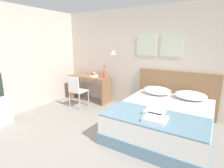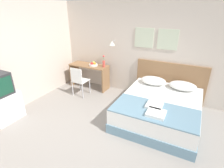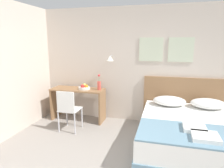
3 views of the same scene
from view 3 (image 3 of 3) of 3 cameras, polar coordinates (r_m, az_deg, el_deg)
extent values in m
cube|color=beige|center=(4.67, 6.62, 5.22)|extent=(5.27, 0.06, 2.65)
cube|color=beige|center=(4.56, 11.07, 9.66)|extent=(0.52, 0.02, 0.52)
cube|color=beige|center=(4.56, 19.08, 9.24)|extent=(0.52, 0.02, 0.52)
cylinder|color=#B2B2B7|center=(4.65, -0.30, 8.06)|extent=(0.02, 0.16, 0.02)
cone|color=white|center=(4.57, -0.60, 7.36)|extent=(0.17, 0.17, 0.12)
cube|color=#66899E|center=(3.91, 21.48, -15.50)|extent=(1.76, 2.06, 0.22)
cube|color=white|center=(3.80, 21.80, -11.80)|extent=(1.72, 2.02, 0.33)
cube|color=#8E6642|center=(4.74, 20.48, -4.90)|extent=(1.88, 0.06, 1.10)
ellipsoid|color=white|center=(4.38, 16.07, -4.67)|extent=(0.67, 0.48, 0.19)
ellipsoid|color=white|center=(4.47, 25.74, -5.08)|extent=(0.67, 0.48, 0.19)
cube|color=#66899E|center=(3.19, 23.31, -13.08)|extent=(1.70, 0.82, 0.02)
cube|color=white|center=(3.30, 22.45, -11.37)|extent=(0.32, 0.35, 0.06)
cube|color=white|center=(3.05, 25.13, -13.49)|extent=(0.35, 0.33, 0.06)
cube|color=#8E6642|center=(4.82, -9.78, -1.52)|extent=(1.26, 0.49, 0.03)
cube|color=#8E6642|center=(5.19, -15.80, -5.26)|extent=(0.04, 0.45, 0.74)
cube|color=#8E6642|center=(4.71, -2.79, -6.58)|extent=(0.04, 0.45, 0.74)
cube|color=white|center=(4.37, -11.87, -7.08)|extent=(0.41, 0.41, 0.02)
cube|color=white|center=(4.14, -13.16, -4.98)|extent=(0.38, 0.03, 0.42)
cylinder|color=#B7B7BC|center=(4.68, -12.77, -8.87)|extent=(0.03, 0.03, 0.45)
cylinder|color=#B7B7BC|center=(4.53, -8.58, -9.42)|extent=(0.03, 0.03, 0.45)
cylinder|color=#B7B7BC|center=(4.38, -15.02, -10.45)|extent=(0.03, 0.03, 0.45)
cylinder|color=#B7B7BC|center=(4.22, -10.59, -11.12)|extent=(0.03, 0.03, 0.45)
cylinder|color=silver|center=(4.73, -7.90, -1.16)|extent=(0.27, 0.27, 0.05)
sphere|color=orange|center=(4.69, -7.33, -0.66)|extent=(0.08, 0.08, 0.08)
sphere|color=#B2C156|center=(4.77, -7.93, -0.39)|extent=(0.10, 0.10, 0.10)
sphere|color=red|center=(4.68, -8.42, -0.65)|extent=(0.09, 0.09, 0.09)
cylinder|color=#D14C42|center=(4.63, -3.69, -0.45)|extent=(0.08, 0.08, 0.20)
cylinder|color=#3D7538|center=(4.60, -3.72, 1.61)|extent=(0.01, 0.01, 0.14)
sphere|color=#DB3838|center=(4.58, -3.73, 2.47)|extent=(0.06, 0.06, 0.06)
camera|label=1|loc=(1.35, 95.76, -3.33)|focal=28.00mm
camera|label=2|loc=(1.29, 118.88, 23.70)|focal=28.00mm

